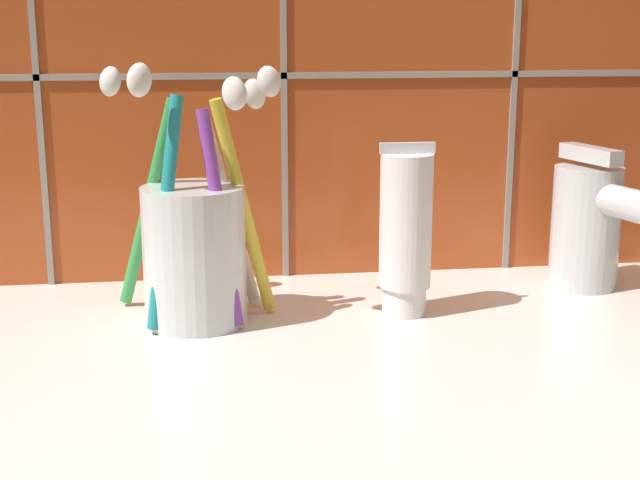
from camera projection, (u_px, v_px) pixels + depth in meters
sink_counter at (284, 371)px, 57.16cm from camera, size 76.84×38.58×2.00cm
tile_wall_backsplash at (258, 0)px, 70.39cm from camera, size 86.84×1.72×49.12cm
toothbrush_cup at (195, 244)px, 62.28cm from camera, size 13.73×9.74×18.44cm
toothpaste_tube at (406, 231)px, 63.99cm from camera, size 3.96×3.77×12.60cm
sink_faucet at (593, 222)px, 70.20cm from camera, size 6.11×12.11×11.36cm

